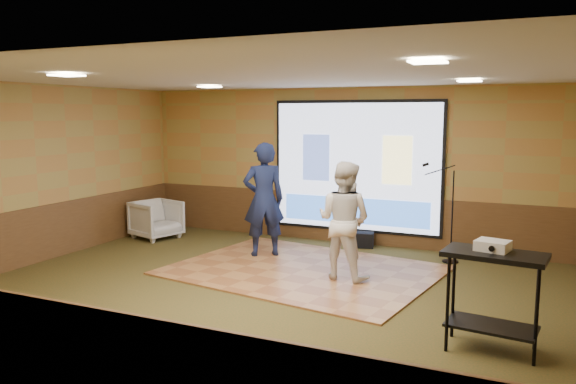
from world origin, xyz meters
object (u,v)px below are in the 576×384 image
at_px(player_right, 344,220).
at_px(dance_floor, 303,270).
at_px(player_left, 264,199).
at_px(mic_stand, 448,233).
at_px(projector_screen, 356,168).
at_px(projector, 493,246).
at_px(duffel_bag, 362,240).
at_px(av_table, 494,280).
at_px(banquet_chair, 156,219).

bearing_deg(player_right, dance_floor, -4.88).
distance_m(player_left, mic_stand, 3.20).
bearing_deg(mic_stand, projector_screen, 138.09).
distance_m(dance_floor, player_right, 1.17).
bearing_deg(projector_screen, projector, -55.92).
bearing_deg(mic_stand, dance_floor, -165.01).
height_order(projector, duffel_bag, projector).
xyz_separation_m(projector_screen, player_right, (0.56, -2.37, -0.56)).
bearing_deg(player_left, dance_floor, 114.02).
height_order(dance_floor, player_left, player_left).
distance_m(projector, duffel_bag, 4.78).
relative_size(player_left, av_table, 1.85).
distance_m(player_right, av_table, 2.90).
bearing_deg(player_left, player_right, 120.43).
xyz_separation_m(player_left, player_right, (1.72, -0.75, -0.10)).
height_order(dance_floor, mic_stand, mic_stand).
relative_size(dance_floor, duffel_bag, 8.88).
xyz_separation_m(player_right, mic_stand, (1.29, 1.71, -0.42)).
distance_m(projector_screen, projector, 4.99).
bearing_deg(av_table, player_left, 147.15).
distance_m(mic_stand, banquet_chair, 5.67).
distance_m(dance_floor, banquet_chair, 3.79).
height_order(mic_stand, duffel_bag, mic_stand).
relative_size(mic_stand, duffel_bag, 3.73).
bearing_deg(projector_screen, duffel_bag, -46.21).
bearing_deg(projector, mic_stand, 118.09).
bearing_deg(projector_screen, banquet_chair, -162.77).
distance_m(projector_screen, player_left, 2.04).
bearing_deg(dance_floor, projector_screen, 85.68).
relative_size(player_right, banquet_chair, 2.10).
relative_size(projector_screen, projector, 10.17).
relative_size(player_left, projector, 6.08).
bearing_deg(projector, player_left, 160.53).
bearing_deg(projector, banquet_chair, 168.86).
xyz_separation_m(projector_screen, mic_stand, (1.85, -0.66, -0.98)).
distance_m(projector_screen, banquet_chair, 4.13).
bearing_deg(projector, projector_screen, 137.00).
height_order(projector_screen, av_table, projector_screen).
height_order(mic_stand, banquet_chair, mic_stand).
distance_m(projector, mic_stand, 3.64).
xyz_separation_m(dance_floor, player_left, (-0.99, 0.57, 1.01)).
xyz_separation_m(projector, mic_stand, (-0.94, 3.46, -0.63)).
distance_m(av_table, banquet_chair, 7.28).
bearing_deg(av_table, projector, 115.62).
relative_size(av_table, mic_stand, 0.63).
height_order(player_left, projector, player_left).
bearing_deg(dance_floor, duffel_bag, 79.33).
bearing_deg(player_right, mic_stand, -117.93).
bearing_deg(mic_stand, av_table, -96.88).
height_order(av_table, banquet_chair, av_table).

